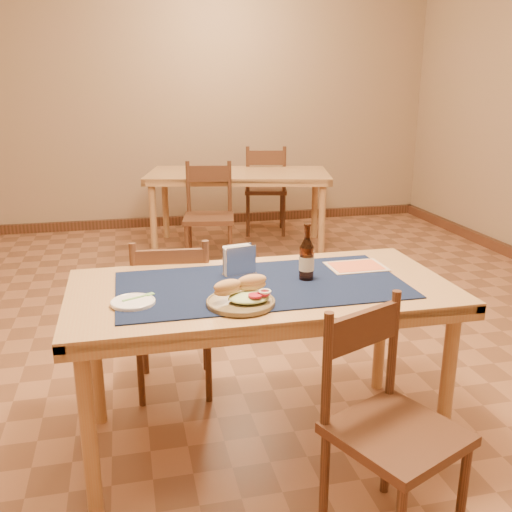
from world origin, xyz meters
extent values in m
cube|color=#925E3F|center=(0.00, 0.00, -0.01)|extent=(6.00, 7.00, 0.02)
cube|color=#977961|center=(0.00, 3.51, 1.40)|extent=(6.00, 0.02, 2.80)
cylinder|color=#A47D4D|center=(-0.72, -1.12, 0.35)|extent=(0.06, 0.06, 0.71)
cylinder|color=#A47D4D|center=(0.72, -1.12, 0.35)|extent=(0.06, 0.06, 0.71)
cylinder|color=#A47D4D|center=(-0.72, -0.48, 0.35)|extent=(0.06, 0.06, 0.71)
cylinder|color=#A47D4D|center=(0.72, -0.48, 0.35)|extent=(0.06, 0.06, 0.71)
cube|color=#A47D4D|center=(0.00, -0.80, 0.73)|extent=(1.60, 0.80, 0.04)
cube|color=#0F1938|center=(0.00, -0.80, 0.75)|extent=(1.20, 0.60, 0.01)
cube|color=#4F2C1C|center=(0.00, 3.47, 0.05)|extent=(6.00, 0.06, 0.10)
cylinder|color=#A47D4D|center=(-0.29, 2.25, 0.35)|extent=(0.06, 0.06, 0.71)
cylinder|color=#A47D4D|center=(1.23, 1.88, 0.35)|extent=(0.06, 0.06, 0.71)
cylinder|color=#A47D4D|center=(-0.13, 2.93, 0.35)|extent=(0.06, 0.06, 0.71)
cylinder|color=#A47D4D|center=(1.39, 2.56, 0.35)|extent=(0.06, 0.06, 0.71)
cube|color=#A47D4D|center=(0.55, 2.41, 0.73)|extent=(1.88, 1.24, 0.04)
cylinder|color=#4F2C1C|center=(-0.15, -0.08, 0.21)|extent=(0.03, 0.03, 0.42)
cylinder|color=#4F2C1C|center=(-0.48, -0.04, 0.21)|extent=(0.03, 0.03, 0.42)
cylinder|color=#4F2C1C|center=(-0.18, -0.41, 0.21)|extent=(0.03, 0.03, 0.42)
cylinder|color=#4F2C1C|center=(-0.52, -0.38, 0.21)|extent=(0.03, 0.03, 0.42)
cube|color=#4F2C1C|center=(-0.33, -0.23, 0.42)|extent=(0.43, 0.43, 0.04)
cube|color=#4F2C1C|center=(-0.35, -0.41, 0.75)|extent=(0.34, 0.06, 0.13)
cylinder|color=#4F2C1C|center=(-0.18, -0.42, 0.64)|extent=(0.03, 0.03, 0.43)
cylinder|color=#4F2C1C|center=(-0.52, -0.39, 0.64)|extent=(0.03, 0.03, 0.43)
cylinder|color=#4F2C1C|center=(0.53, -1.56, 0.21)|extent=(0.03, 0.03, 0.42)
cylinder|color=#4F2C1C|center=(0.09, -1.38, 0.21)|extent=(0.03, 0.03, 0.42)
cylinder|color=#4F2C1C|center=(0.40, -1.25, 0.21)|extent=(0.03, 0.03, 0.42)
cube|color=#4F2C1C|center=(0.31, -1.47, 0.42)|extent=(0.52, 0.52, 0.04)
cube|color=#4F2C1C|center=(0.24, -1.31, 0.75)|extent=(0.32, 0.16, 0.13)
cylinder|color=#4F2C1C|center=(0.09, -1.37, 0.64)|extent=(0.03, 0.03, 0.43)
cylinder|color=#4F2C1C|center=(0.40, -1.24, 0.64)|extent=(0.03, 0.03, 0.43)
cylinder|color=#4F2C1C|center=(-0.06, 1.62, 0.23)|extent=(0.04, 0.04, 0.46)
cylinder|color=#4F2C1C|center=(0.30, 1.55, 0.23)|extent=(0.04, 0.04, 0.46)
cylinder|color=#4F2C1C|center=(0.01, 1.98, 0.23)|extent=(0.04, 0.04, 0.46)
cylinder|color=#4F2C1C|center=(0.37, 1.91, 0.23)|extent=(0.04, 0.04, 0.46)
cube|color=#4F2C1C|center=(0.16, 1.77, 0.46)|extent=(0.50, 0.50, 0.04)
cube|color=#4F2C1C|center=(0.19, 1.96, 0.81)|extent=(0.36, 0.10, 0.14)
cylinder|color=#4F2C1C|center=(0.01, 1.99, 0.69)|extent=(0.04, 0.04, 0.47)
cylinder|color=#4F2C1C|center=(0.37, 1.92, 0.69)|extent=(0.04, 0.04, 0.47)
cylinder|color=#4F2C1C|center=(1.17, 3.05, 0.24)|extent=(0.04, 0.04, 0.47)
cylinder|color=#4F2C1C|center=(0.80, 3.14, 0.24)|extent=(0.04, 0.04, 0.47)
cylinder|color=#4F2C1C|center=(1.09, 2.69, 0.24)|extent=(0.04, 0.04, 0.47)
cylinder|color=#4F2C1C|center=(0.72, 2.77, 0.24)|extent=(0.04, 0.04, 0.47)
cube|color=#4F2C1C|center=(0.94, 2.91, 0.47)|extent=(0.53, 0.53, 0.04)
cube|color=#4F2C1C|center=(0.90, 2.72, 0.84)|extent=(0.38, 0.11, 0.15)
cylinder|color=#4F2C1C|center=(1.09, 2.67, 0.71)|extent=(0.04, 0.04, 0.48)
cylinder|color=#4F2C1C|center=(0.72, 2.76, 0.71)|extent=(0.04, 0.04, 0.48)
cylinder|color=brown|center=(-0.13, -1.00, 0.76)|extent=(0.26, 0.26, 0.02)
torus|color=brown|center=(-0.13, -1.00, 0.77)|extent=(0.27, 0.27, 0.01)
ellipsoid|color=#B0C587|center=(-0.10, -1.02, 0.79)|extent=(0.16, 0.13, 0.03)
ellipsoid|color=tan|center=(-0.18, -1.00, 0.82)|extent=(0.12, 0.08, 0.06)
ellipsoid|color=tan|center=(-0.08, -0.96, 0.82)|extent=(0.12, 0.07, 0.07)
cylinder|color=#AF172C|center=(-0.08, -1.05, 0.80)|extent=(0.05, 0.05, 0.01)
cylinder|color=#AF172C|center=(-0.05, -1.03, 0.80)|extent=(0.05, 0.05, 0.01)
torus|color=beige|center=(-0.04, -1.04, 0.81)|extent=(0.05, 0.05, 0.01)
cylinder|color=white|center=(-0.53, -0.91, 0.76)|extent=(0.17, 0.17, 0.01)
torus|color=white|center=(-0.53, -0.91, 0.77)|extent=(0.17, 0.17, 0.01)
cube|color=#70B865|center=(-0.52, -0.88, 0.77)|extent=(0.10, 0.05, 0.00)
cube|color=#70B865|center=(-0.46, -0.85, 0.77)|extent=(0.04, 0.03, 0.00)
cylinder|color=#451D0C|center=(0.20, -0.78, 0.83)|extent=(0.06, 0.06, 0.14)
cone|color=#451D0C|center=(0.20, -0.78, 0.92)|extent=(0.06, 0.06, 0.04)
cylinder|color=#451D0C|center=(0.20, -0.78, 0.96)|extent=(0.02, 0.02, 0.06)
cylinder|color=#451D0C|center=(0.20, -0.78, 1.00)|extent=(0.03, 0.03, 0.01)
cylinder|color=beige|center=(0.20, -0.78, 0.83)|extent=(0.07, 0.07, 0.06)
cube|color=silver|center=(-0.06, -0.65, 0.76)|extent=(0.16, 0.08, 0.00)
cube|color=silver|center=(-0.06, -0.67, 0.82)|extent=(0.14, 0.03, 0.13)
cube|color=silver|center=(-0.07, -0.63, 0.82)|extent=(0.14, 0.03, 0.13)
cube|color=silver|center=(-0.06, -0.65, 0.82)|extent=(0.14, 0.06, 0.12)
cube|color=teal|center=(-0.06, -0.67, 0.83)|extent=(0.09, 0.02, 0.04)
cube|color=beige|center=(0.48, -0.67, 0.76)|extent=(0.26, 0.19, 0.00)
cube|color=#E4683B|center=(0.48, -0.67, 0.76)|extent=(0.23, 0.16, 0.00)
camera|label=1|loc=(-0.54, -3.00, 1.56)|focal=40.00mm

